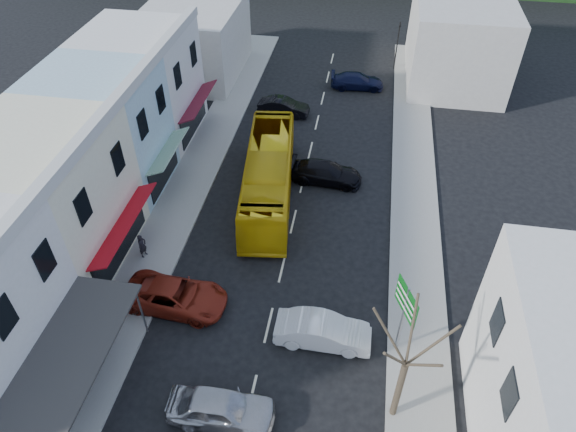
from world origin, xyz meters
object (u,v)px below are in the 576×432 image
object	(u,v)px
bus	(269,177)
car_silver	(221,409)
pedestrian_left	(142,245)
car_white	(323,332)
car_red	(176,296)
street_tree	(406,365)
traffic_signal	(397,46)
direction_sign	(402,320)

from	to	relation	value
bus	car_silver	world-z (taller)	bus
bus	pedestrian_left	xyz separation A→B (m)	(-6.01, -6.72, -0.55)
car_white	car_red	bearing A→B (deg)	82.77
bus	street_tree	size ratio (longest dim) A/B	1.49
bus	traffic_signal	distance (m)	22.03
car_white	pedestrian_left	xyz separation A→B (m)	(-10.81, 4.02, 0.30)
direction_sign	street_tree	distance (m)	3.84
bus	car_red	world-z (taller)	bus
car_white	street_tree	distance (m)	5.76
car_white	bus	bearing A→B (deg)	23.84
direction_sign	street_tree	size ratio (longest dim) A/B	0.57
bus	car_white	distance (m)	11.79
car_white	traffic_signal	world-z (taller)	traffic_signal
car_silver	car_white	distance (m)	6.05
bus	car_white	world-z (taller)	bus
traffic_signal	direction_sign	bearing A→B (deg)	79.78
car_silver	street_tree	size ratio (longest dim) A/B	0.56
car_silver	direction_sign	distance (m)	8.99
car_silver	street_tree	bearing A→B (deg)	-81.28
bus	direction_sign	size ratio (longest dim) A/B	2.60
car_silver	bus	bearing A→B (deg)	1.56
car_white	street_tree	bearing A→B (deg)	-133.55
car_red	street_tree	bearing A→B (deg)	-106.96
car_white	traffic_signal	size ratio (longest dim) A/B	1.00
car_silver	direction_sign	size ratio (longest dim) A/B	0.99
bus	car_silver	size ratio (longest dim) A/B	2.64
car_silver	car_white	size ratio (longest dim) A/B	1.00
car_red	pedestrian_left	world-z (taller)	pedestrian_left
car_white	car_red	distance (m)	7.88
car_silver	pedestrian_left	bearing A→B (deg)	36.75
car_white	car_silver	bearing A→B (deg)	140.33
car_red	direction_sign	world-z (taller)	direction_sign
car_white	street_tree	xyz separation A→B (m)	(3.48, -3.29, 3.20)
street_tree	bus	bearing A→B (deg)	120.55
pedestrian_left	direction_sign	distance (m)	14.95
car_red	direction_sign	bearing A→B (deg)	-90.34
car_silver	pedestrian_left	distance (m)	11.14
direction_sign	traffic_signal	world-z (taller)	direction_sign
direction_sign	street_tree	world-z (taller)	street_tree
pedestrian_left	street_tree	xyz separation A→B (m)	(14.29, -7.30, 2.90)
car_red	pedestrian_left	bearing A→B (deg)	48.03
pedestrian_left	car_silver	bearing A→B (deg)	-121.99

